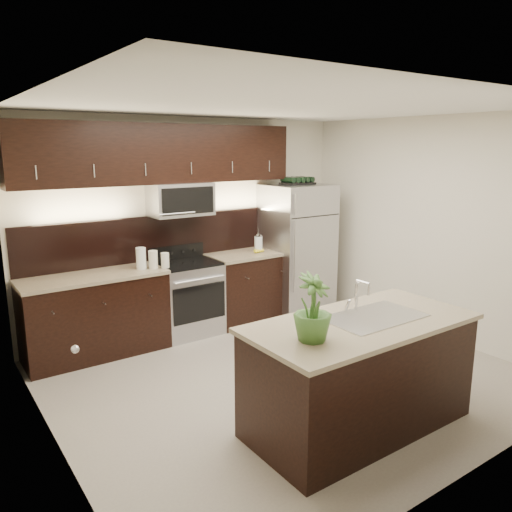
{
  "coord_description": "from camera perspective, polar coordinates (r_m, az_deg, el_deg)",
  "views": [
    {
      "loc": [
        -3.0,
        -3.75,
        2.33
      ],
      "look_at": [
        0.01,
        0.55,
        1.18
      ],
      "focal_mm": 35.0,
      "sensor_mm": 36.0,
      "label": 1
    }
  ],
  "objects": [
    {
      "name": "canisters",
      "position": [
        5.93,
        -12.0,
        -0.35
      ],
      "size": [
        0.36,
        0.21,
        0.25
      ],
      "rotation": [
        0.0,
        0.0,
        -0.4
      ],
      "color": "silver",
      "rests_on": "counter_run"
    },
    {
      "name": "island",
      "position": [
        4.37,
        11.69,
        -13.03
      ],
      "size": [
        1.96,
        0.96,
        0.94
      ],
      "color": "black",
      "rests_on": "ground"
    },
    {
      "name": "sink_faucet",
      "position": [
        4.3,
        13.26,
        -6.58
      ],
      "size": [
        0.84,
        0.5,
        0.28
      ],
      "color": "silver",
      "rests_on": "island"
    },
    {
      "name": "refrigerator",
      "position": [
        7.13,
        4.63,
        0.84
      ],
      "size": [
        0.88,
        0.79,
        1.82
      ],
      "primitive_type": "cube",
      "color": "#B2B2B7",
      "rests_on": "ground"
    },
    {
      "name": "french_press",
      "position": [
        6.72,
        0.28,
        1.47
      ],
      "size": [
        0.11,
        0.11,
        0.32
      ],
      "rotation": [
        0.0,
        0.0,
        -0.26
      ],
      "color": "silver",
      "rests_on": "counter_run"
    },
    {
      "name": "upper_fixtures",
      "position": [
        6.15,
        -10.42,
        10.39
      ],
      "size": [
        3.49,
        0.4,
        1.66
      ],
      "color": "black",
      "rests_on": "counter_run"
    },
    {
      "name": "wine_rack",
      "position": [
        7.0,
        4.77,
        8.54
      ],
      "size": [
        0.45,
        0.28,
        0.1
      ],
      "color": "black",
      "rests_on": "refrigerator"
    },
    {
      "name": "counter_run",
      "position": [
        6.28,
        -9.49,
        -5.03
      ],
      "size": [
        3.51,
        0.65,
        0.94
      ],
      "color": "black",
      "rests_on": "ground"
    },
    {
      "name": "ground",
      "position": [
        5.34,
        3.43,
        -13.55
      ],
      "size": [
        4.5,
        4.5,
        0.0
      ],
      "primitive_type": "plane",
      "color": "gray",
      "rests_on": "ground"
    },
    {
      "name": "bananas",
      "position": [
        6.67,
        -0.07,
        0.56
      ],
      "size": [
        0.17,
        0.14,
        0.05
      ],
      "primitive_type": "ellipsoid",
      "rotation": [
        0.0,
        0.0,
        0.1
      ],
      "color": "gold",
      "rests_on": "counter_run"
    },
    {
      "name": "room_walls",
      "position": [
        4.74,
        2.92,
        4.67
      ],
      "size": [
        4.52,
        4.02,
        2.71
      ],
      "color": "beige",
      "rests_on": "ground"
    },
    {
      "name": "plant",
      "position": [
        3.65,
        6.5,
        -5.89
      ],
      "size": [
        0.35,
        0.35,
        0.5
      ],
      "primitive_type": "imported",
      "rotation": [
        0.0,
        0.0,
        0.28
      ],
      "color": "#386127",
      "rests_on": "island"
    }
  ]
}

